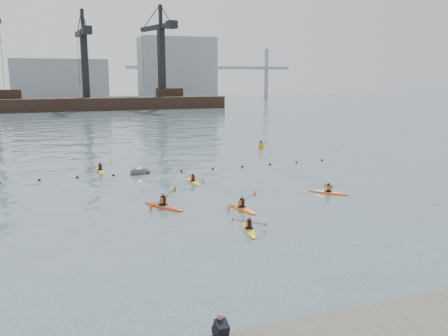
{
  "coord_description": "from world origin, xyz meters",
  "views": [
    {
      "loc": [
        -10.11,
        -18.35,
        8.45
      ],
      "look_at": [
        0.14,
        8.99,
        2.8
      ],
      "focal_mm": 38.0,
      "sensor_mm": 36.0,
      "label": 1
    }
  ],
  "objects_px": {
    "mooring_buoy": "(141,173)",
    "kayaker_5": "(100,171)",
    "nav_buoy": "(261,145)",
    "kayaker_0": "(242,208)",
    "kayaker_3": "(193,182)",
    "kayaker_1": "(249,229)",
    "kayaker_2": "(163,206)",
    "kayaker_4": "(328,192)"
  },
  "relations": [
    {
      "from": "kayaker_2",
      "to": "mooring_buoy",
      "type": "relative_size",
      "value": 1.5
    },
    {
      "from": "kayaker_0",
      "to": "kayaker_3",
      "type": "bearing_deg",
      "value": 84.34
    },
    {
      "from": "kayaker_3",
      "to": "kayaker_5",
      "type": "distance_m",
      "value": 9.78
    },
    {
      "from": "kayaker_1",
      "to": "nav_buoy",
      "type": "relative_size",
      "value": 2.62
    },
    {
      "from": "kayaker_4",
      "to": "kayaker_5",
      "type": "xyz_separation_m",
      "value": [
        -14.84,
        14.19,
        0.0
      ]
    },
    {
      "from": "mooring_buoy",
      "to": "kayaker_4",
      "type": "bearing_deg",
      "value": -46.66
    },
    {
      "from": "kayaker_3",
      "to": "nav_buoy",
      "type": "distance_m",
      "value": 19.89
    },
    {
      "from": "kayaker_1",
      "to": "kayaker_5",
      "type": "distance_m",
      "value": 20.93
    },
    {
      "from": "kayaker_2",
      "to": "kayaker_3",
      "type": "xyz_separation_m",
      "value": [
        3.96,
        6.36,
        -0.02
      ]
    },
    {
      "from": "kayaker_5",
      "to": "nav_buoy",
      "type": "xyz_separation_m",
      "value": [
        19.56,
        7.74,
        0.25
      ]
    },
    {
      "from": "kayaker_0",
      "to": "kayaker_1",
      "type": "xyz_separation_m",
      "value": [
        -1.31,
        -4.18,
        -0.01
      ]
    },
    {
      "from": "mooring_buoy",
      "to": "nav_buoy",
      "type": "relative_size",
      "value": 1.94
    },
    {
      "from": "kayaker_1",
      "to": "kayaker_3",
      "type": "bearing_deg",
      "value": 99.26
    },
    {
      "from": "kayaker_0",
      "to": "kayaker_3",
      "type": "distance_m",
      "value": 8.63
    },
    {
      "from": "kayaker_3",
      "to": "kayaker_5",
      "type": "xyz_separation_m",
      "value": [
        -6.53,
        7.29,
        0.01
      ]
    },
    {
      "from": "kayaker_0",
      "to": "kayaker_5",
      "type": "bearing_deg",
      "value": 104.18
    },
    {
      "from": "kayaker_2",
      "to": "kayaker_4",
      "type": "relative_size",
      "value": 1.27
    },
    {
      "from": "kayaker_0",
      "to": "kayaker_4",
      "type": "xyz_separation_m",
      "value": [
        7.62,
        1.7,
        -0.01
      ]
    },
    {
      "from": "kayaker_0",
      "to": "mooring_buoy",
      "type": "relative_size",
      "value": 1.45
    },
    {
      "from": "kayaker_5",
      "to": "kayaker_0",
      "type": "bearing_deg",
      "value": -68.79
    },
    {
      "from": "kayaker_1",
      "to": "kayaker_5",
      "type": "bearing_deg",
      "value": 118.43
    },
    {
      "from": "mooring_buoy",
      "to": "kayaker_5",
      "type": "bearing_deg",
      "value": 149.22
    },
    {
      "from": "kayaker_0",
      "to": "kayaker_1",
      "type": "height_order",
      "value": "kayaker_0"
    },
    {
      "from": "mooring_buoy",
      "to": "kayaker_3",
      "type": "bearing_deg",
      "value": -58.8
    },
    {
      "from": "kayaker_2",
      "to": "kayaker_4",
      "type": "height_order",
      "value": "kayaker_2"
    },
    {
      "from": "mooring_buoy",
      "to": "kayaker_1",
      "type": "bearing_deg",
      "value": -81.83
    },
    {
      "from": "kayaker_0",
      "to": "nav_buoy",
      "type": "distance_m",
      "value": 26.66
    },
    {
      "from": "kayaker_0",
      "to": "kayaker_2",
      "type": "bearing_deg",
      "value": 144.03
    },
    {
      "from": "kayaker_1",
      "to": "mooring_buoy",
      "type": "height_order",
      "value": "kayaker_1"
    },
    {
      "from": "kayaker_3",
      "to": "mooring_buoy",
      "type": "height_order",
      "value": "kayaker_3"
    },
    {
      "from": "kayaker_3",
      "to": "kayaker_5",
      "type": "bearing_deg",
      "value": 127.81
    },
    {
      "from": "kayaker_4",
      "to": "mooring_buoy",
      "type": "height_order",
      "value": "kayaker_4"
    },
    {
      "from": "kayaker_5",
      "to": "nav_buoy",
      "type": "distance_m",
      "value": 21.04
    },
    {
      "from": "kayaker_2",
      "to": "kayaker_4",
      "type": "xyz_separation_m",
      "value": [
        12.27,
        -0.54,
        -0.01
      ]
    },
    {
      "from": "kayaker_0",
      "to": "kayaker_2",
      "type": "height_order",
      "value": "kayaker_2"
    },
    {
      "from": "kayaker_3",
      "to": "kayaker_1",
      "type": "bearing_deg",
      "value": -96.83
    },
    {
      "from": "kayaker_2",
      "to": "mooring_buoy",
      "type": "height_order",
      "value": "kayaker_2"
    },
    {
      "from": "nav_buoy",
      "to": "mooring_buoy",
      "type": "bearing_deg",
      "value": -149.13
    },
    {
      "from": "kayaker_4",
      "to": "mooring_buoy",
      "type": "xyz_separation_m",
      "value": [
        -11.53,
        12.21,
        -0.09
      ]
    },
    {
      "from": "kayaker_3",
      "to": "mooring_buoy",
      "type": "xyz_separation_m",
      "value": [
        -3.22,
        5.31,
        -0.09
      ]
    },
    {
      "from": "kayaker_4",
      "to": "kayaker_0",
      "type": "bearing_deg",
      "value": -29.15
    },
    {
      "from": "kayaker_4",
      "to": "kayaker_1",
      "type": "bearing_deg",
      "value": -8.34
    }
  ]
}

